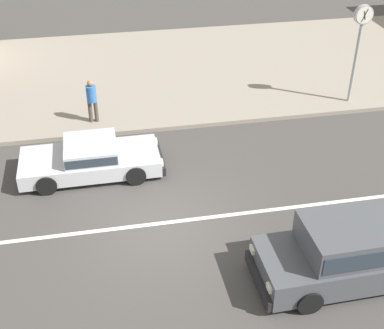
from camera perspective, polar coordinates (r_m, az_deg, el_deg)
ground_plane at (r=14.50m, az=-3.39°, el=-6.29°), size 160.00×160.00×0.00m
lane_centre_stripe at (r=14.49m, az=-3.39°, el=-6.28°), size 50.40×0.14×0.01m
kerb_strip at (r=23.01m, az=-6.91°, el=9.57°), size 68.00×10.00×0.15m
minivan_dark_grey_0 at (r=13.06m, az=17.40°, el=-8.46°), size 4.59×1.95×1.56m
sedan_silver_1 at (r=16.43m, az=-10.70°, el=0.71°), size 4.27×1.93×1.06m
street_clock at (r=20.23m, az=17.54°, el=13.46°), size 0.68×0.22×3.63m
pedestrian_near_clock at (r=18.85m, az=-10.65°, el=6.98°), size 0.34×0.34×1.56m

